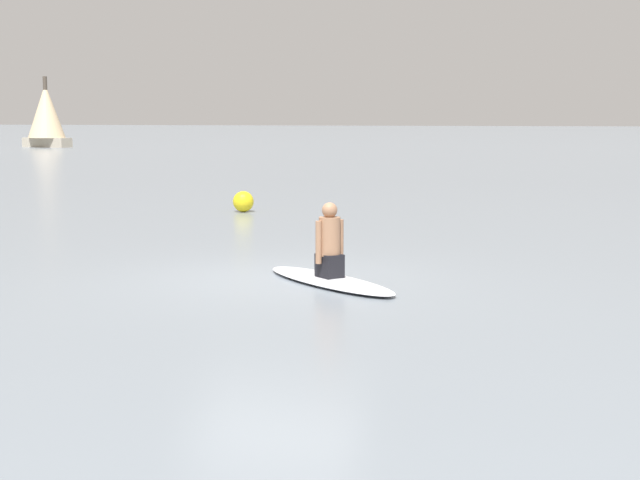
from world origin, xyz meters
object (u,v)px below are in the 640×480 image
object	(u,v)px
sailboat_near_left	(46,114)
buoy_marker	(243,202)
surfboard	(330,280)
person_paddler	(330,243)

from	to	relation	value
sailboat_near_left	buoy_marker	world-z (taller)	sailboat_near_left
buoy_marker	surfboard	bearing A→B (deg)	114.96
surfboard	sailboat_near_left	size ratio (longest dim) A/B	0.56
buoy_marker	person_paddler	bearing A→B (deg)	114.96
buoy_marker	sailboat_near_left	bearing A→B (deg)	-55.42
person_paddler	buoy_marker	xyz separation A→B (m)	(4.38, -9.42, -0.32)
person_paddler	sailboat_near_left	bearing A→B (deg)	-14.23
person_paddler	surfboard	bearing A→B (deg)	42.80
sailboat_near_left	buoy_marker	distance (m)	51.63
surfboard	person_paddler	size ratio (longest dim) A/B	2.73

